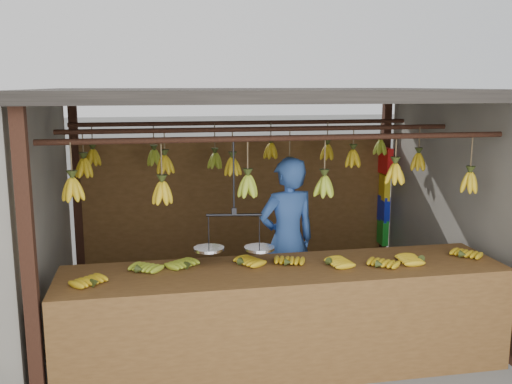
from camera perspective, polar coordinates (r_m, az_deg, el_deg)
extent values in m
plane|color=#5B5B57|center=(6.25, 0.53, -12.31)|extent=(80.00, 80.00, 0.00)
cube|color=black|center=(4.42, -21.74, -7.08)|extent=(0.10, 0.10, 2.30)
cube|color=black|center=(7.30, -17.46, 0.00)|extent=(0.10, 0.10, 2.30)
cube|color=black|center=(7.90, 12.70, 1.02)|extent=(0.10, 0.10, 2.30)
cube|color=black|center=(5.75, 0.57, 9.78)|extent=(4.30, 3.30, 0.10)
cylinder|color=black|center=(4.80, 2.95, 5.41)|extent=(4.00, 0.05, 0.05)
cylinder|color=black|center=(5.77, 0.57, 6.31)|extent=(4.00, 0.05, 0.05)
cylinder|color=black|center=(6.75, -1.13, 6.94)|extent=(4.00, 0.05, 0.05)
cube|color=brown|center=(7.39, -1.76, -1.36)|extent=(4.00, 0.06, 1.80)
cube|color=brown|center=(4.93, 2.89, -8.01)|extent=(3.81, 0.85, 0.08)
cube|color=brown|center=(4.70, 4.10, -14.36)|extent=(3.81, 0.04, 0.90)
cube|color=black|center=(4.68, -18.82, -15.62)|extent=(0.07, 0.07, 0.82)
cube|color=black|center=(5.48, 22.92, -11.95)|extent=(0.07, 0.07, 0.82)
cube|color=black|center=(5.35, -17.74, -12.13)|extent=(0.07, 0.07, 0.82)
cube|color=black|center=(6.07, 18.99, -9.48)|extent=(0.07, 0.07, 0.82)
ellipsoid|color=gold|center=(4.63, -15.76, -8.78)|extent=(0.29, 0.30, 0.06)
ellipsoid|color=#92A523|center=(4.84, -11.54, -7.70)|extent=(0.28, 0.30, 0.06)
ellipsoid|color=#92A523|center=(4.90, -6.75, -7.33)|extent=(0.29, 0.30, 0.06)
ellipsoid|color=gold|center=(4.94, -1.40, -7.12)|extent=(0.30, 0.28, 0.06)
ellipsoid|color=gold|center=(4.94, 3.23, -7.13)|extent=(0.25, 0.29, 0.06)
ellipsoid|color=gold|center=(4.98, 7.43, -7.07)|extent=(0.26, 0.21, 0.06)
ellipsoid|color=gold|center=(4.98, 12.27, -7.20)|extent=(0.29, 0.30, 0.06)
ellipsoid|color=gold|center=(5.25, 16.06, -6.47)|extent=(0.25, 0.20, 0.06)
ellipsoid|color=gold|center=(5.47, 20.00, -5.99)|extent=(0.30, 0.29, 0.06)
ellipsoid|color=gold|center=(4.72, -17.85, 0.26)|extent=(0.16, 0.16, 0.28)
ellipsoid|color=gold|center=(4.76, -9.35, -0.08)|extent=(0.16, 0.16, 0.28)
ellipsoid|color=#92A523|center=(4.80, -0.83, 0.58)|extent=(0.16, 0.16, 0.28)
ellipsoid|color=#92A523|center=(5.00, 6.83, 0.57)|extent=(0.16, 0.16, 0.28)
ellipsoid|color=gold|center=(5.20, 13.71, 1.78)|extent=(0.16, 0.16, 0.28)
ellipsoid|color=gold|center=(5.54, 20.57, 0.91)|extent=(0.16, 0.16, 0.28)
ellipsoid|color=gold|center=(5.77, -16.81, 2.33)|extent=(0.16, 0.16, 0.28)
ellipsoid|color=gold|center=(5.74, -9.08, 2.74)|extent=(0.16, 0.16, 0.28)
ellipsoid|color=gold|center=(5.80, -2.36, 2.57)|extent=(0.16, 0.16, 0.28)
ellipsoid|color=gold|center=(5.87, 3.36, 2.05)|extent=(0.16, 0.16, 0.28)
ellipsoid|color=gold|center=(6.10, 9.67, 3.34)|extent=(0.16, 0.16, 0.28)
ellipsoid|color=gold|center=(6.35, 15.91, 2.93)|extent=(0.16, 0.16, 0.28)
ellipsoid|color=gold|center=(6.70, -15.97, 3.34)|extent=(0.16, 0.16, 0.28)
ellipsoid|color=#92A523|center=(6.72, -10.14, 3.39)|extent=(0.16, 0.16, 0.28)
ellipsoid|color=#92A523|center=(6.72, -4.12, 3.14)|extent=(0.16, 0.16, 0.28)
ellipsoid|color=gold|center=(6.79, 1.49, 4.14)|extent=(0.16, 0.16, 0.28)
ellipsoid|color=gold|center=(6.98, 7.13, 3.97)|extent=(0.16, 0.16, 0.28)
ellipsoid|color=#92A523|center=(7.25, 12.30, 4.40)|extent=(0.16, 0.16, 0.28)
cylinder|color=black|center=(4.75, -2.25, 1.47)|extent=(0.02, 0.02, 0.64)
cylinder|color=black|center=(4.81, -2.22, -2.30)|extent=(0.47, 0.10, 0.02)
cylinder|color=silver|center=(4.89, -4.73, -5.75)|extent=(0.25, 0.25, 0.02)
cylinder|color=silver|center=(4.89, 0.34, -5.71)|extent=(0.25, 0.25, 0.02)
imported|color=#3359A5|center=(5.87, 3.13, -4.91)|extent=(0.71, 0.54, 1.73)
cube|color=red|center=(7.70, 12.82, 3.07)|extent=(0.08, 0.26, 0.34)
cube|color=yellow|center=(7.75, 12.72, 0.49)|extent=(0.08, 0.26, 0.34)
cube|color=#1426BF|center=(7.81, 12.63, -1.64)|extent=(0.08, 0.26, 0.34)
cube|color=#199926|center=(7.88, 12.54, -3.87)|extent=(0.08, 0.26, 0.34)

